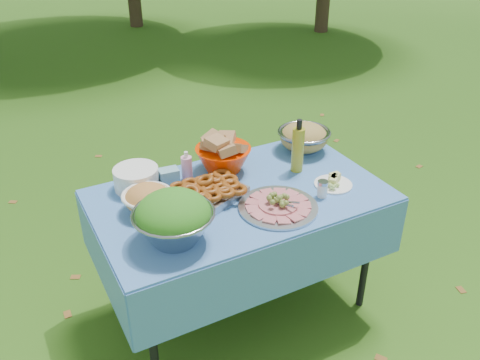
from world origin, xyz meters
name	(u,v)px	position (x,y,z in m)	size (l,w,h in m)	color
ground	(240,305)	(0.00, 0.00, 0.00)	(80.00, 80.00, 0.00)	#18380A
picnic_table	(240,253)	(0.00, 0.00, 0.38)	(1.46, 0.86, 0.76)	#84D9FF
salad_bowl	(174,218)	(-0.43, -0.21, 0.88)	(0.36, 0.36, 0.23)	#9C9DA5
pasta_bowl_white	(148,198)	(-0.46, 0.08, 0.83)	(0.24, 0.24, 0.13)	white
plate_stack	(136,178)	(-0.44, 0.30, 0.82)	(0.23, 0.23, 0.11)	white
wipes_box	(169,177)	(-0.28, 0.26, 0.81)	(0.10, 0.07, 0.09)	#7FB5CC
sanitizer_bottle	(187,166)	(-0.18, 0.26, 0.84)	(0.06, 0.06, 0.16)	#F9A1C7
bread_bowl	(223,153)	(0.04, 0.27, 0.86)	(0.30, 0.30, 0.20)	#F83400
pasta_bowl_steel	(304,137)	(0.57, 0.27, 0.84)	(0.30, 0.30, 0.16)	#9C9DA5
fried_tray	(208,192)	(-0.16, 0.03, 0.80)	(0.36, 0.25, 0.08)	#ACADB1
charcuterie_platter	(278,200)	(0.10, -0.20, 0.81)	(0.39, 0.39, 0.09)	#B4B6BB
oil_bottle	(298,146)	(0.39, 0.07, 0.91)	(0.07, 0.07, 0.30)	#A8A424
cheese_plate	(334,181)	(0.47, -0.15, 0.79)	(0.20, 0.20, 0.05)	white
shaker	(322,189)	(0.35, -0.21, 0.80)	(0.05, 0.05, 0.09)	white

